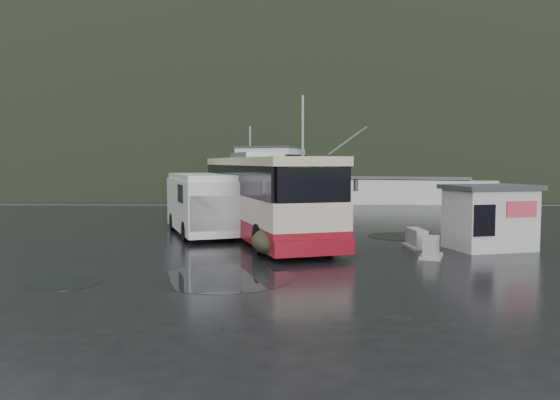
{
  "coord_description": "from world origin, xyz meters",
  "views": [
    {
      "loc": [
        0.76,
        -22.05,
        3.36
      ],
      "look_at": [
        0.48,
        1.66,
        1.7
      ],
      "focal_mm": 35.0,
      "sensor_mm": 36.0,
      "label": 1
    }
  ],
  "objects_px": {
    "ticket_kiosk": "(489,249)",
    "waste_bin_left": "(288,250)",
    "jersey_barrier_b": "(474,246)",
    "coach_bus": "(263,236)",
    "white_van": "(201,234)",
    "jersey_barrier_a": "(431,257)",
    "jersey_barrier_c": "(416,247)",
    "fishing_trawler": "(336,199)",
    "waste_bin_right": "(311,250)",
    "dome_tent": "(280,255)"
  },
  "relations": [
    {
      "from": "coach_bus",
      "to": "white_van",
      "type": "height_order",
      "value": "coach_bus"
    },
    {
      "from": "ticket_kiosk",
      "to": "jersey_barrier_b",
      "type": "height_order",
      "value": "ticket_kiosk"
    },
    {
      "from": "coach_bus",
      "to": "jersey_barrier_c",
      "type": "xyz_separation_m",
      "value": [
        6.18,
        -3.09,
        0.0
      ]
    },
    {
      "from": "waste_bin_left",
      "to": "jersey_barrier_c",
      "type": "bearing_deg",
      "value": 6.8
    },
    {
      "from": "coach_bus",
      "to": "waste_bin_left",
      "type": "distance_m",
      "value": 3.87
    },
    {
      "from": "jersey_barrier_c",
      "to": "coach_bus",
      "type": "bearing_deg",
      "value": 153.42
    },
    {
      "from": "white_van",
      "to": "jersey_barrier_c",
      "type": "height_order",
      "value": "white_van"
    },
    {
      "from": "dome_tent",
      "to": "ticket_kiosk",
      "type": "height_order",
      "value": "ticket_kiosk"
    },
    {
      "from": "jersey_barrier_b",
      "to": "waste_bin_right",
      "type": "bearing_deg",
      "value": -171.4
    },
    {
      "from": "jersey_barrier_a",
      "to": "fishing_trawler",
      "type": "xyz_separation_m",
      "value": [
        -0.67,
        29.84,
        0.0
      ]
    },
    {
      "from": "waste_bin_left",
      "to": "fishing_trawler",
      "type": "height_order",
      "value": "fishing_trawler"
    },
    {
      "from": "dome_tent",
      "to": "jersey_barrier_c",
      "type": "distance_m",
      "value": 5.67
    },
    {
      "from": "white_van",
      "to": "waste_bin_right",
      "type": "distance_m",
      "value": 6.68
    },
    {
      "from": "waste_bin_right",
      "to": "coach_bus",
      "type": "bearing_deg",
      "value": 118.09
    },
    {
      "from": "waste_bin_right",
      "to": "dome_tent",
      "type": "distance_m",
      "value": 1.68
    },
    {
      "from": "white_van",
      "to": "jersey_barrier_c",
      "type": "bearing_deg",
      "value": -42.11
    },
    {
      "from": "white_van",
      "to": "waste_bin_left",
      "type": "height_order",
      "value": "white_van"
    },
    {
      "from": "white_van",
      "to": "waste_bin_right",
      "type": "xyz_separation_m",
      "value": [
        4.94,
        -4.5,
        0.0
      ]
    },
    {
      "from": "jersey_barrier_b",
      "to": "fishing_trawler",
      "type": "bearing_deg",
      "value": 96.31
    },
    {
      "from": "coach_bus",
      "to": "fishing_trawler",
      "type": "xyz_separation_m",
      "value": [
        5.5,
        24.51,
        0.0
      ]
    },
    {
      "from": "waste_bin_right",
      "to": "fishing_trawler",
      "type": "bearing_deg",
      "value": 82.98
    },
    {
      "from": "waste_bin_right",
      "to": "fishing_trawler",
      "type": "distance_m",
      "value": 28.51
    },
    {
      "from": "jersey_barrier_b",
      "to": "waste_bin_left",
      "type": "bearing_deg",
      "value": -173.07
    },
    {
      "from": "white_van",
      "to": "dome_tent",
      "type": "xyz_separation_m",
      "value": [
        3.76,
        -5.7,
        0.0
      ]
    },
    {
      "from": "fishing_trawler",
      "to": "white_van",
      "type": "bearing_deg",
      "value": -89.94
    },
    {
      "from": "ticket_kiosk",
      "to": "jersey_barrier_b",
      "type": "xyz_separation_m",
      "value": [
        -0.35,
        0.66,
        0.0
      ]
    },
    {
      "from": "coach_bus",
      "to": "white_van",
      "type": "relative_size",
      "value": 2.0
    },
    {
      "from": "waste_bin_left",
      "to": "waste_bin_right",
      "type": "xyz_separation_m",
      "value": [
        0.87,
        -0.09,
        0.0
      ]
    },
    {
      "from": "jersey_barrier_a",
      "to": "jersey_barrier_c",
      "type": "height_order",
      "value": "jersey_barrier_c"
    },
    {
      "from": "jersey_barrier_a",
      "to": "ticket_kiosk",
      "type": "bearing_deg",
      "value": 34.61
    },
    {
      "from": "jersey_barrier_c",
      "to": "waste_bin_left",
      "type": "bearing_deg",
      "value": -173.2
    },
    {
      "from": "waste_bin_right",
      "to": "jersey_barrier_a",
      "type": "bearing_deg",
      "value": -20.43
    },
    {
      "from": "white_van",
      "to": "fishing_trawler",
      "type": "xyz_separation_m",
      "value": [
        8.42,
        23.8,
        0.0
      ]
    },
    {
      "from": "ticket_kiosk",
      "to": "waste_bin_left",
      "type": "bearing_deg",
      "value": 167.09
    },
    {
      "from": "white_van",
      "to": "jersey_barrier_a",
      "type": "bearing_deg",
      "value": -53.02
    },
    {
      "from": "white_van",
      "to": "ticket_kiosk",
      "type": "bearing_deg",
      "value": -38.91
    },
    {
      "from": "dome_tent",
      "to": "white_van",
      "type": "bearing_deg",
      "value": 123.43
    },
    {
      "from": "waste_bin_right",
      "to": "waste_bin_left",
      "type": "bearing_deg",
      "value": 174.27
    },
    {
      "from": "jersey_barrier_c",
      "to": "fishing_trawler",
      "type": "xyz_separation_m",
      "value": [
        -0.68,
        27.61,
        0.0
      ]
    },
    {
      "from": "white_van",
      "to": "jersey_barrier_b",
      "type": "xyz_separation_m",
      "value": [
        11.44,
        -3.52,
        0.0
      ]
    },
    {
      "from": "jersey_barrier_b",
      "to": "fishing_trawler",
      "type": "xyz_separation_m",
      "value": [
        -3.02,
        27.31,
        0.0
      ]
    },
    {
      "from": "waste_bin_right",
      "to": "jersey_barrier_c",
      "type": "height_order",
      "value": "waste_bin_right"
    },
    {
      "from": "dome_tent",
      "to": "jersey_barrier_b",
      "type": "relative_size",
      "value": 1.64
    },
    {
      "from": "coach_bus",
      "to": "dome_tent",
      "type": "xyz_separation_m",
      "value": [
        0.84,
        -4.98,
        0.0
      ]
    },
    {
      "from": "waste_bin_right",
      "to": "ticket_kiosk",
      "type": "height_order",
      "value": "ticket_kiosk"
    },
    {
      "from": "coach_bus",
      "to": "jersey_barrier_c",
      "type": "height_order",
      "value": "coach_bus"
    },
    {
      "from": "waste_bin_left",
      "to": "jersey_barrier_a",
      "type": "bearing_deg",
      "value": -18.01
    },
    {
      "from": "dome_tent",
      "to": "jersey_barrier_c",
      "type": "relative_size",
      "value": 1.9
    },
    {
      "from": "white_van",
      "to": "jersey_barrier_c",
      "type": "distance_m",
      "value": 9.87
    },
    {
      "from": "jersey_barrier_a",
      "to": "jersey_barrier_b",
      "type": "height_order",
      "value": "jersey_barrier_b"
    }
  ]
}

